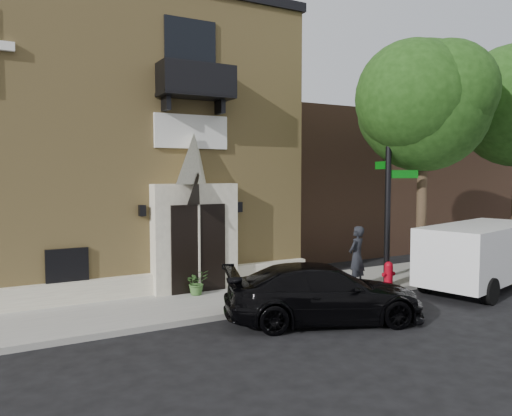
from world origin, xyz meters
The scene contains 12 objects.
ground centered at (0.00, 0.00, 0.00)m, with size 120.00×120.00×0.00m, color black.
sidewalk centered at (1.00, 1.50, 0.07)m, with size 42.00×3.00×0.15m, color gray.
church centered at (-2.99, 7.95, 4.63)m, with size 12.20×11.01×9.30m.
neighbour_building centered at (12.00, 9.00, 3.20)m, with size 18.00×8.00×6.40m, color brown.
street_tree_left centered at (6.03, 0.35, 5.87)m, with size 4.97×4.38×7.77m.
black_sedan centered at (0.73, -1.32, 0.71)m, with size 2.00×4.91×1.43m, color black.
cargo_van centered at (7.25, -0.94, 1.15)m, with size 5.37×3.19×2.06m.
street_sign centered at (4.50, 0.43, 3.54)m, with size 1.02×1.29×6.74m.
fire_hydrant centered at (4.36, 0.20, 0.54)m, with size 0.45×0.36×0.80m.
dumpster centered at (8.31, 0.75, 0.82)m, with size 2.05×1.19×1.33m.
planter centered at (-1.18, 2.19, 0.51)m, with size 0.65×0.56×0.72m, color #3E692F.
pedestrian_near centered at (3.55, 0.74, 1.09)m, with size 0.69×0.45×1.88m, color black.
Camera 1 is at (-6.63, -11.07, 3.66)m, focal length 35.00 mm.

